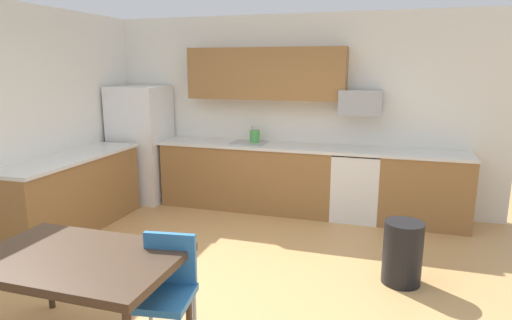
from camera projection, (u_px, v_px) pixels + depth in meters
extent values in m
plane|color=tan|center=(224.00, 287.00, 4.03)|extent=(12.00, 12.00, 0.00)
cube|color=white|center=(290.00, 113.00, 6.22)|extent=(5.80, 0.10, 2.70)
cube|color=olive|center=(247.00, 177.00, 6.24)|extent=(2.44, 0.60, 0.90)
cube|color=olive|center=(424.00, 190.00, 5.56)|extent=(1.11, 0.60, 0.90)
cube|color=olive|center=(72.00, 195.00, 5.35)|extent=(0.60, 2.00, 0.90)
cube|color=silver|center=(284.00, 146.00, 5.99)|extent=(4.80, 0.64, 0.04)
cube|color=silver|center=(69.00, 158.00, 5.25)|extent=(0.64, 2.00, 0.04)
cube|color=olive|center=(266.00, 74.00, 5.99)|extent=(2.20, 0.34, 0.70)
cube|color=white|center=(141.00, 144.00, 6.55)|extent=(0.76, 0.70, 1.71)
cube|color=white|center=(356.00, 186.00, 5.80)|extent=(0.60, 0.60, 0.88)
cube|color=black|center=(357.00, 152.00, 5.71)|extent=(0.60, 0.60, 0.03)
cube|color=#9EA0A5|center=(360.00, 102.00, 5.66)|extent=(0.54, 0.36, 0.32)
cube|color=#A5A8AD|center=(249.00, 147.00, 6.14)|extent=(0.48, 0.40, 0.14)
cylinder|color=#B2B5BA|center=(253.00, 134.00, 6.27)|extent=(0.02, 0.02, 0.24)
cube|color=#422D1E|center=(77.00, 259.00, 3.01)|extent=(1.40, 0.90, 0.06)
cylinder|color=#422D1E|center=(49.00, 271.00, 3.63)|extent=(0.05, 0.05, 0.67)
cylinder|color=#422D1E|center=(188.00, 294.00, 3.26)|extent=(0.05, 0.05, 0.67)
cube|color=#2D72B7|center=(162.00, 298.00, 2.99)|extent=(0.45, 0.45, 0.05)
cube|color=#2D72B7|center=(170.00, 260.00, 3.12)|extent=(0.38, 0.09, 0.40)
cylinder|color=#B2B2B7|center=(151.00, 313.00, 3.23)|extent=(0.03, 0.03, 0.42)
cylinder|color=#B2B2B7|center=(195.00, 317.00, 3.18)|extent=(0.03, 0.03, 0.42)
cylinder|color=black|center=(402.00, 253.00, 4.06)|extent=(0.36, 0.36, 0.60)
cylinder|color=#4CA54C|center=(255.00, 137.00, 6.14)|extent=(0.14, 0.14, 0.20)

